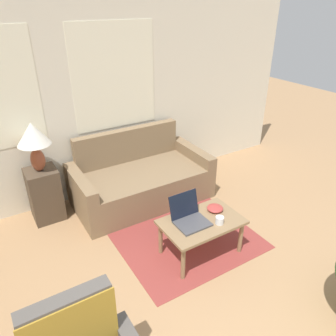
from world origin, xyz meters
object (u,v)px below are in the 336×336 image
object	(u,v)px
coffee_table	(201,225)
laptop	(189,216)
cup_navy	(220,220)
couch	(140,180)
table_lamp	(33,138)
snack_bowl	(215,208)

from	to	relation	value
coffee_table	laptop	xyz separation A→B (m)	(-0.11, 0.06, 0.11)
laptop	cup_navy	size ratio (longest dim) A/B	3.92
couch	laptop	xyz separation A→B (m)	(-0.07, -1.25, 0.20)
coffee_table	cup_navy	distance (m)	0.20
coffee_table	laptop	world-z (taller)	laptop
table_lamp	coffee_table	world-z (taller)	table_lamp
laptop	snack_bowl	xyz separation A→B (m)	(0.35, 0.02, -0.04)
couch	snack_bowl	world-z (taller)	couch
table_lamp	cup_navy	distance (m)	2.20
snack_bowl	couch	bearing A→B (deg)	102.95
couch	cup_navy	bearing A→B (deg)	-83.02
table_lamp	snack_bowl	bearing A→B (deg)	-44.15
table_lamp	cup_navy	xyz separation A→B (m)	(1.35, -1.62, -0.61)
couch	snack_bowl	xyz separation A→B (m)	(0.28, -1.23, 0.17)
table_lamp	coffee_table	xyz separation A→B (m)	(1.23, -1.50, -0.70)
couch	coffee_table	xyz separation A→B (m)	(0.05, -1.31, 0.09)
cup_navy	coffee_table	bearing A→B (deg)	134.99
laptop	snack_bowl	distance (m)	0.35
laptop	cup_navy	bearing A→B (deg)	-38.04
couch	snack_bowl	bearing A→B (deg)	-77.05
couch	snack_bowl	size ratio (longest dim) A/B	10.17
table_lamp	cup_navy	bearing A→B (deg)	-50.18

